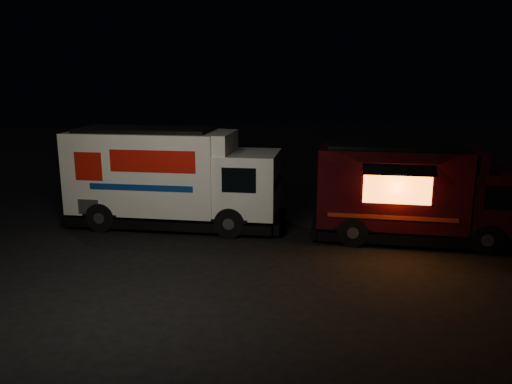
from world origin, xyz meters
name	(u,v)px	position (x,y,z in m)	size (l,w,h in m)	color
ground	(235,255)	(0.00, 0.00, 0.00)	(80.00, 80.00, 0.00)	black
white_truck	(175,177)	(-1.89, 3.27, 1.70)	(7.51, 2.56, 3.40)	white
red_truck	(418,193)	(5.85, 0.94, 1.53)	(6.57, 2.42, 3.06)	#390A0F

